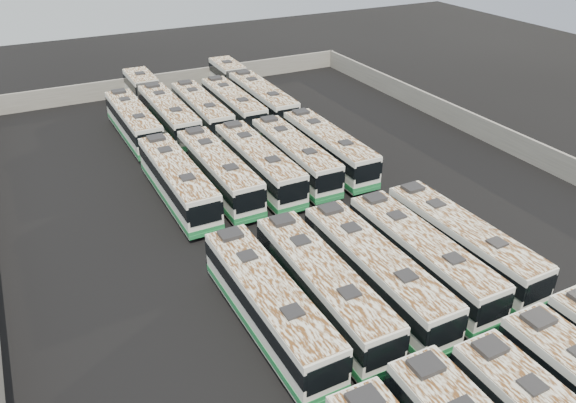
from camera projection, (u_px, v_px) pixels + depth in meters
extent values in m
plane|color=black|center=(323.00, 225.00, 41.80)|extent=(140.00, 140.00, 0.00)
cube|color=slate|center=(176.00, 80.00, 69.45)|extent=(45.20, 0.30, 2.20)
cube|color=slate|center=(539.00, 155.00, 50.12)|extent=(0.30, 73.20, 2.20)
cube|color=black|center=(365.00, 399.00, 23.30)|extent=(1.36, 1.16, 0.27)
cube|color=black|center=(426.00, 365.00, 24.87)|extent=(1.40, 1.19, 0.28)
cube|color=black|center=(533.00, 385.00, 24.07)|extent=(0.98, 0.98, 0.14)
cube|color=black|center=(490.00, 347.00, 25.97)|extent=(1.35, 1.14, 0.27)
cylinder|color=black|center=(516.00, 401.00, 26.85)|extent=(0.29, 1.03, 1.03)
cube|color=black|center=(539.00, 319.00, 27.53)|extent=(1.38, 1.17, 0.28)
cylinder|color=black|center=(530.00, 388.00, 27.53)|extent=(0.30, 1.06, 1.06)
cylinder|color=black|center=(562.00, 372.00, 28.44)|extent=(0.30, 1.06, 1.06)
cylinder|color=black|center=(576.00, 362.00, 28.99)|extent=(0.30, 1.07, 1.07)
cube|color=white|center=(269.00, 304.00, 31.07)|extent=(2.79, 12.60, 2.88)
cube|color=#1F773F|center=(269.00, 319.00, 31.58)|extent=(2.84, 12.65, 0.44)
cube|color=black|center=(269.00, 298.00, 30.83)|extent=(2.85, 12.66, 0.96)
cube|color=black|center=(328.00, 377.00, 26.04)|extent=(2.30, 0.09, 1.52)
cube|color=#1F773F|center=(327.00, 401.00, 26.83)|extent=(2.62, 0.14, 0.29)
cube|color=silver|center=(268.00, 283.00, 30.35)|extent=(2.73, 12.35, 0.07)
cube|color=black|center=(292.00, 311.00, 28.17)|extent=(1.01, 1.01, 0.15)
cube|color=black|center=(247.00, 256.00, 32.43)|extent=(1.01, 1.01, 0.15)
cube|color=black|center=(230.00, 234.00, 34.34)|extent=(1.38, 1.17, 0.27)
cylinder|color=black|center=(284.00, 377.00, 28.14)|extent=(0.31, 1.05, 1.05)
cylinder|color=black|center=(323.00, 362.00, 29.05)|extent=(0.31, 1.05, 1.05)
cylinder|color=black|center=(224.00, 289.00, 34.34)|extent=(0.31, 1.05, 1.05)
cylinder|color=black|center=(257.00, 278.00, 35.25)|extent=(0.31, 1.05, 1.05)
cube|color=white|center=(322.00, 287.00, 32.42)|extent=(2.79, 12.66, 2.89)
cube|color=#1F773F|center=(322.00, 301.00, 32.94)|extent=(2.84, 12.71, 0.44)
cube|color=black|center=(323.00, 280.00, 32.19)|extent=(2.85, 12.72, 0.97)
cube|color=black|center=(387.00, 354.00, 27.30)|extent=(2.32, 0.09, 1.53)
cube|color=#1F773F|center=(384.00, 377.00, 28.09)|extent=(2.63, 0.13, 0.29)
cube|color=silver|center=(323.00, 266.00, 31.70)|extent=(2.74, 12.41, 0.07)
cube|color=black|center=(349.00, 292.00, 29.48)|extent=(1.01, 1.01, 0.15)
cube|color=black|center=(301.00, 240.00, 33.82)|extent=(1.01, 1.01, 0.15)
cube|color=black|center=(282.00, 220.00, 35.77)|extent=(1.38, 1.18, 0.27)
cylinder|color=black|center=(341.00, 355.00, 29.46)|extent=(0.31, 1.06, 1.05)
cylinder|color=black|center=(377.00, 342.00, 30.33)|extent=(0.31, 1.06, 1.05)
cylinder|color=black|center=(275.00, 272.00, 35.78)|extent=(0.31, 1.06, 1.05)
cylinder|color=black|center=(306.00, 263.00, 36.65)|extent=(0.31, 1.06, 1.05)
cube|color=white|center=(375.00, 272.00, 33.66)|extent=(2.68, 12.69, 2.91)
cube|color=#1F773F|center=(374.00, 286.00, 34.18)|extent=(2.73, 12.74, 0.44)
cube|color=black|center=(375.00, 265.00, 33.43)|extent=(2.74, 12.75, 0.97)
cube|color=black|center=(447.00, 333.00, 28.55)|extent=(2.33, 0.07, 1.53)
cube|color=#1F773F|center=(443.00, 356.00, 29.34)|extent=(2.64, 0.11, 0.30)
cube|color=silver|center=(377.00, 251.00, 32.94)|extent=(2.62, 12.44, 0.07)
cube|color=black|center=(406.00, 276.00, 30.71)|extent=(1.01, 1.01, 0.15)
cube|color=black|center=(351.00, 227.00, 35.05)|extent=(1.01, 1.01, 0.15)
cube|color=black|center=(330.00, 209.00, 37.00)|extent=(1.38, 1.17, 0.27)
cylinder|color=black|center=(398.00, 336.00, 30.69)|extent=(0.30, 1.06, 1.06)
cylinder|color=black|center=(431.00, 324.00, 31.59)|extent=(0.30, 1.06, 1.06)
cylinder|color=black|center=(324.00, 260.00, 37.01)|extent=(0.30, 1.06, 1.06)
cylinder|color=black|center=(353.00, 251.00, 37.90)|extent=(0.30, 1.06, 1.06)
cube|color=white|center=(421.00, 256.00, 35.16)|extent=(2.61, 12.41, 2.84)
cube|color=#1F773F|center=(419.00, 270.00, 35.67)|extent=(2.66, 12.46, 0.43)
cube|color=black|center=(422.00, 250.00, 34.93)|extent=(2.67, 12.47, 0.95)
cube|color=black|center=(495.00, 310.00, 30.16)|extent=(2.27, 0.07, 1.50)
cube|color=#1F773F|center=(490.00, 333.00, 30.93)|extent=(2.58, 0.11, 0.29)
cube|color=silver|center=(423.00, 237.00, 34.45)|extent=(2.56, 12.16, 0.07)
cube|color=black|center=(454.00, 258.00, 32.28)|extent=(0.98, 0.98, 0.14)
cube|color=black|center=(397.00, 215.00, 36.52)|extent=(0.98, 0.98, 0.14)
cube|color=black|center=(375.00, 198.00, 38.42)|extent=(1.35, 1.14, 0.27)
cylinder|color=black|center=(447.00, 315.00, 32.26)|extent=(0.29, 1.03, 1.03)
cylinder|color=black|center=(476.00, 303.00, 33.13)|extent=(0.29, 1.03, 1.03)
cylinder|color=black|center=(369.00, 246.00, 38.42)|extent=(0.29, 1.03, 1.03)
cylinder|color=black|center=(395.00, 238.00, 39.30)|extent=(0.29, 1.03, 1.03)
cube|color=white|center=(461.00, 242.00, 36.58)|extent=(2.82, 12.39, 2.83)
cube|color=#1F773F|center=(459.00, 255.00, 37.09)|extent=(2.87, 12.44, 0.43)
cube|color=black|center=(462.00, 236.00, 36.35)|extent=(2.88, 12.45, 0.95)
cube|color=black|center=(540.00, 290.00, 31.66)|extent=(2.26, 0.11, 1.49)
cube|color=#1F773F|center=(534.00, 312.00, 32.43)|extent=(2.57, 0.15, 0.29)
cube|color=silver|center=(465.00, 223.00, 35.88)|extent=(2.76, 12.15, 0.07)
cube|color=black|center=(497.00, 242.00, 33.74)|extent=(1.00, 1.00, 0.14)
cube|color=black|center=(436.00, 203.00, 37.91)|extent=(1.00, 1.00, 0.14)
cube|color=black|center=(413.00, 188.00, 39.78)|extent=(1.36, 1.16, 0.27)
cylinder|color=black|center=(491.00, 296.00, 33.71)|extent=(0.31, 1.03, 1.03)
cylinder|color=black|center=(517.00, 286.00, 34.62)|extent=(0.31, 1.03, 1.03)
cylinder|color=black|center=(407.00, 234.00, 39.78)|extent=(0.31, 1.03, 1.03)
cylinder|color=black|center=(431.00, 226.00, 40.69)|extent=(0.31, 1.03, 1.03)
cube|color=white|center=(178.00, 181.00, 44.04)|extent=(2.75, 12.77, 2.92)
cube|color=#1F773F|center=(179.00, 193.00, 44.56)|extent=(2.80, 12.82, 0.45)
cube|color=black|center=(177.00, 176.00, 43.80)|extent=(2.81, 12.83, 0.98)
cube|color=black|center=(206.00, 214.00, 38.92)|extent=(2.34, 0.08, 1.54)
cube|color=#1F773F|center=(207.00, 234.00, 39.72)|extent=(2.66, 0.12, 0.30)
cube|color=silver|center=(176.00, 164.00, 43.31)|extent=(2.69, 12.52, 0.07)
cube|color=black|center=(187.00, 177.00, 41.08)|extent=(1.02, 1.02, 0.15)
cube|color=black|center=(165.00, 150.00, 45.42)|extent=(1.02, 1.02, 0.15)
cube|color=black|center=(156.00, 138.00, 47.37)|extent=(1.39, 1.18, 0.28)
cylinder|color=black|center=(181.00, 223.00, 41.06)|extent=(0.31, 1.06, 1.06)
cylinder|color=black|center=(211.00, 215.00, 41.97)|extent=(0.31, 1.06, 1.06)
cylinder|color=black|center=(151.00, 178.00, 47.37)|extent=(0.31, 1.06, 1.06)
cylinder|color=black|center=(177.00, 173.00, 48.29)|extent=(0.31, 1.06, 1.06)
cube|color=white|center=(218.00, 171.00, 45.58)|extent=(2.76, 12.65, 2.89)
cube|color=#1F773F|center=(219.00, 183.00, 46.10)|extent=(2.81, 12.70, 0.44)
cube|color=black|center=(218.00, 166.00, 45.35)|extent=(2.82, 12.71, 0.97)
cube|color=black|center=(250.00, 201.00, 40.53)|extent=(2.31, 0.08, 1.53)
cube|color=#1F773F|center=(251.00, 220.00, 41.31)|extent=(2.63, 0.13, 0.29)
cube|color=silver|center=(217.00, 155.00, 44.86)|extent=(2.71, 12.40, 0.07)
cube|color=black|center=(231.00, 167.00, 42.66)|extent=(1.01, 1.01, 0.15)
cube|color=black|center=(205.00, 141.00, 46.95)|extent=(1.01, 1.01, 0.15)
cube|color=black|center=(195.00, 131.00, 48.87)|extent=(1.38, 1.17, 0.27)
cylinder|color=black|center=(225.00, 210.00, 42.64)|extent=(0.31, 1.05, 1.05)
cylinder|color=black|center=(252.00, 204.00, 43.55)|extent=(0.31, 1.05, 1.05)
cylinder|color=black|center=(190.00, 169.00, 48.87)|extent=(0.31, 1.05, 1.05)
cylinder|color=black|center=(214.00, 164.00, 49.79)|extent=(0.31, 1.05, 1.05)
cube|color=white|center=(258.00, 164.00, 46.80)|extent=(2.68, 12.67, 2.90)
cube|color=#1F773F|center=(259.00, 175.00, 47.32)|extent=(2.73, 12.72, 0.44)
cube|color=black|center=(258.00, 159.00, 46.57)|extent=(2.74, 12.73, 0.97)
cube|color=black|center=(294.00, 192.00, 41.71)|extent=(2.32, 0.07, 1.53)
cube|color=#1F773F|center=(294.00, 211.00, 42.50)|extent=(2.64, 0.11, 0.30)
cube|color=silver|center=(258.00, 148.00, 46.08)|extent=(2.63, 12.42, 0.07)
cube|color=black|center=(273.00, 159.00, 43.87)|extent=(1.01, 1.01, 0.15)
cube|color=black|center=(244.00, 135.00, 48.19)|extent=(1.01, 1.01, 0.15)
cube|color=black|center=(233.00, 125.00, 50.12)|extent=(1.38, 1.17, 0.27)
cylinder|color=black|center=(267.00, 202.00, 43.85)|extent=(0.30, 1.06, 1.06)
cylinder|color=black|center=(293.00, 195.00, 44.75)|extent=(0.30, 1.06, 1.06)
cylinder|color=black|center=(228.00, 162.00, 50.13)|extent=(0.30, 1.06, 1.06)
cylinder|color=black|center=(251.00, 157.00, 51.03)|extent=(0.30, 1.06, 1.06)
cube|color=white|center=(294.00, 156.00, 48.29)|extent=(2.78, 12.38, 2.83)
cube|color=#1F773F|center=(294.00, 167.00, 48.80)|extent=(2.83, 12.43, 0.43)
cube|color=black|center=(294.00, 151.00, 48.06)|extent=(2.84, 12.44, 0.95)
cube|color=black|center=(330.00, 182.00, 43.28)|extent=(2.26, 0.10, 1.49)
cube|color=#1F773F|center=(330.00, 200.00, 44.05)|extent=(2.57, 0.14, 0.29)
cube|color=silver|center=(294.00, 140.00, 47.58)|extent=(2.72, 12.13, 0.07)
cube|color=black|center=(310.00, 151.00, 45.41)|extent=(0.99, 0.99, 0.14)
cube|color=black|center=(281.00, 129.00, 49.66)|extent=(0.99, 0.99, 0.14)
cube|color=black|center=(269.00, 119.00, 51.57)|extent=(1.36, 1.15, 0.27)
cylinder|color=black|center=(304.00, 191.00, 45.40)|extent=(0.31, 1.03, 1.03)
cylinder|color=black|center=(328.00, 185.00, 46.24)|extent=(0.31, 1.03, 1.03)
cylinder|color=black|center=(264.00, 155.00, 51.58)|extent=(0.31, 1.03, 1.03)
cylinder|color=black|center=(286.00, 150.00, 52.42)|extent=(0.31, 1.03, 1.03)
cube|color=white|center=(328.00, 148.00, 49.71)|extent=(2.72, 12.58, 2.88)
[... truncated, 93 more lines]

